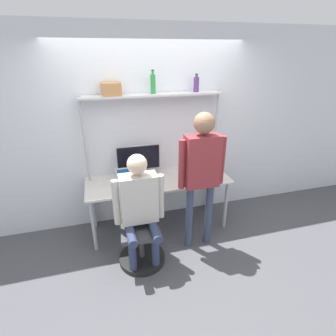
{
  "coord_description": "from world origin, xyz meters",
  "views": [
    {
      "loc": [
        -0.73,
        -2.75,
        2.37
      ],
      "look_at": [
        0.02,
        -0.07,
        1.11
      ],
      "focal_mm": 28.0,
      "sensor_mm": 36.0,
      "label": 1
    }
  ],
  "objects_px": {
    "person_seated": "(140,203)",
    "storage_box": "(111,89)",
    "person_standing": "(202,166)",
    "monitor": "(139,159)",
    "office_chair": "(141,239)",
    "bottle_green": "(153,84)",
    "bottle_purple": "(196,84)",
    "laptop": "(130,182)",
    "cell_phone": "(151,186)"
  },
  "relations": [
    {
      "from": "bottle_green",
      "to": "bottle_purple",
      "type": "bearing_deg",
      "value": 0.0
    },
    {
      "from": "monitor",
      "to": "cell_phone",
      "type": "xyz_separation_m",
      "value": [
        0.09,
        -0.38,
        -0.24
      ]
    },
    {
      "from": "office_chair",
      "to": "bottle_green",
      "type": "bearing_deg",
      "value": 65.27
    },
    {
      "from": "person_standing",
      "to": "bottle_purple",
      "type": "xyz_separation_m",
      "value": [
        0.17,
        0.73,
        0.83
      ]
    },
    {
      "from": "office_chair",
      "to": "bottle_purple",
      "type": "relative_size",
      "value": 4.11
    },
    {
      "from": "bottle_purple",
      "to": "bottle_green",
      "type": "bearing_deg",
      "value": 180.0
    },
    {
      "from": "cell_phone",
      "to": "person_seated",
      "type": "xyz_separation_m",
      "value": [
        -0.23,
        -0.45,
        0.05
      ]
    },
    {
      "from": "office_chair",
      "to": "monitor",
      "type": "bearing_deg",
      "value": 80.28
    },
    {
      "from": "bottle_purple",
      "to": "storage_box",
      "type": "xyz_separation_m",
      "value": [
        -1.09,
        0.0,
        -0.02
      ]
    },
    {
      "from": "monitor",
      "to": "person_seated",
      "type": "bearing_deg",
      "value": -99.45
    },
    {
      "from": "person_seated",
      "to": "person_standing",
      "type": "distance_m",
      "value": 0.84
    },
    {
      "from": "monitor",
      "to": "office_chair",
      "type": "height_order",
      "value": "monitor"
    },
    {
      "from": "bottle_purple",
      "to": "bottle_green",
      "type": "xyz_separation_m",
      "value": [
        -0.57,
        0.0,
        0.02
      ]
    },
    {
      "from": "person_seated",
      "to": "person_standing",
      "type": "xyz_separation_m",
      "value": [
        0.77,
        0.11,
        0.32
      ]
    },
    {
      "from": "laptop",
      "to": "office_chair",
      "type": "bearing_deg",
      "value": -85.11
    },
    {
      "from": "monitor",
      "to": "laptop",
      "type": "relative_size",
      "value": 1.82
    },
    {
      "from": "storage_box",
      "to": "person_standing",
      "type": "bearing_deg",
      "value": -38.5
    },
    {
      "from": "cell_phone",
      "to": "bottle_purple",
      "type": "distance_m",
      "value": 1.45
    },
    {
      "from": "laptop",
      "to": "bottle_purple",
      "type": "distance_m",
      "value": 1.53
    },
    {
      "from": "laptop",
      "to": "bottle_green",
      "type": "relative_size",
      "value": 1.15
    },
    {
      "from": "office_chair",
      "to": "bottle_purple",
      "type": "bearing_deg",
      "value": 40.28
    },
    {
      "from": "office_chair",
      "to": "person_standing",
      "type": "distance_m",
      "value": 1.15
    },
    {
      "from": "cell_phone",
      "to": "person_seated",
      "type": "height_order",
      "value": "person_seated"
    },
    {
      "from": "person_seated",
      "to": "cell_phone",
      "type": "bearing_deg",
      "value": 63.13
    },
    {
      "from": "monitor",
      "to": "person_seated",
      "type": "xyz_separation_m",
      "value": [
        -0.14,
        -0.83,
        -0.19
      ]
    },
    {
      "from": "bottle_green",
      "to": "office_chair",
      "type": "bearing_deg",
      "value": -114.73
    },
    {
      "from": "cell_phone",
      "to": "person_standing",
      "type": "height_order",
      "value": "person_standing"
    },
    {
      "from": "monitor",
      "to": "office_chair",
      "type": "relative_size",
      "value": 0.64
    },
    {
      "from": "cell_phone",
      "to": "laptop",
      "type": "bearing_deg",
      "value": 164.32
    },
    {
      "from": "bottle_purple",
      "to": "storage_box",
      "type": "distance_m",
      "value": 1.09
    },
    {
      "from": "person_seated",
      "to": "bottle_green",
      "type": "distance_m",
      "value": 1.49
    },
    {
      "from": "bottle_purple",
      "to": "bottle_green",
      "type": "distance_m",
      "value": 0.57
    },
    {
      "from": "laptop",
      "to": "bottle_purple",
      "type": "bearing_deg",
      "value": 18.0
    },
    {
      "from": "cell_phone",
      "to": "bottle_purple",
      "type": "relative_size",
      "value": 0.66
    },
    {
      "from": "laptop",
      "to": "person_standing",
      "type": "bearing_deg",
      "value": -27.07
    },
    {
      "from": "monitor",
      "to": "person_standing",
      "type": "bearing_deg",
      "value": -48.55
    },
    {
      "from": "person_seated",
      "to": "storage_box",
      "type": "relative_size",
      "value": 6.09
    },
    {
      "from": "office_chair",
      "to": "storage_box",
      "type": "xyz_separation_m",
      "value": [
        -0.15,
        0.8,
        1.65
      ]
    },
    {
      "from": "monitor",
      "to": "laptop",
      "type": "height_order",
      "value": "monitor"
    },
    {
      "from": "person_seated",
      "to": "storage_box",
      "type": "xyz_separation_m",
      "value": [
        -0.15,
        0.84,
        1.12
      ]
    },
    {
      "from": "person_standing",
      "to": "bottle_green",
      "type": "xyz_separation_m",
      "value": [
        -0.4,
        0.73,
        0.85
      ]
    },
    {
      "from": "cell_phone",
      "to": "bottle_green",
      "type": "distance_m",
      "value": 1.29
    },
    {
      "from": "person_standing",
      "to": "person_seated",
      "type": "bearing_deg",
      "value": -171.73
    },
    {
      "from": "cell_phone",
      "to": "storage_box",
      "type": "distance_m",
      "value": 1.3
    },
    {
      "from": "monitor",
      "to": "laptop",
      "type": "bearing_deg",
      "value": -119.92
    },
    {
      "from": "bottle_green",
      "to": "cell_phone",
      "type": "bearing_deg",
      "value": -109.93
    },
    {
      "from": "person_standing",
      "to": "storage_box",
      "type": "xyz_separation_m",
      "value": [
        -0.92,
        0.73,
        0.8
      ]
    },
    {
      "from": "cell_phone",
      "to": "office_chair",
      "type": "distance_m",
      "value": 0.66
    },
    {
      "from": "bottle_purple",
      "to": "laptop",
      "type": "bearing_deg",
      "value": -162.0
    },
    {
      "from": "laptop",
      "to": "storage_box",
      "type": "xyz_separation_m",
      "value": [
        -0.11,
        0.32,
        1.11
      ]
    }
  ]
}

